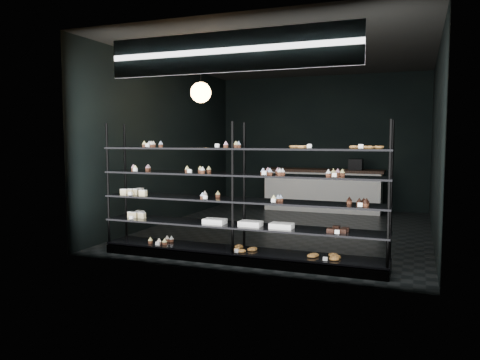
# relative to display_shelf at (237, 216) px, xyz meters

# --- Properties ---
(room) EXTENTS (5.01, 6.01, 3.20)m
(room) POSITION_rel_display_shelf_xyz_m (0.06, 2.45, 0.97)
(room) COLOR black
(room) RESTS_ON ground
(display_shelf) EXTENTS (4.00, 0.50, 1.91)m
(display_shelf) POSITION_rel_display_shelf_xyz_m (0.00, 0.00, 0.00)
(display_shelf) COLOR black
(display_shelf) RESTS_ON room
(signage) EXTENTS (3.30, 0.05, 0.50)m
(signage) POSITION_rel_display_shelf_xyz_m (0.06, -0.48, 2.12)
(signage) COLOR #0B0F38
(signage) RESTS_ON room
(pendant_lamp) EXTENTS (0.34, 0.34, 0.90)m
(pendant_lamp) POSITION_rel_display_shelf_xyz_m (-1.11, 1.19, 1.82)
(pendant_lamp) COLOR black
(pendant_lamp) RESTS_ON room
(service_counter) EXTENTS (2.76, 0.65, 1.23)m
(service_counter) POSITION_rel_display_shelf_xyz_m (0.24, 4.95, -0.13)
(service_counter) COLOR silver
(service_counter) RESTS_ON room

